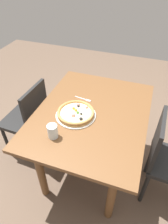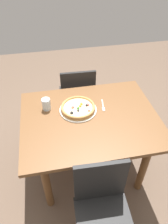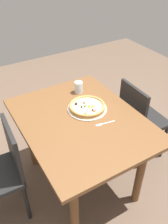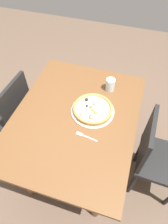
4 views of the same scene
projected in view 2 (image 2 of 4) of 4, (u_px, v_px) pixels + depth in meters
The scene contains 8 objects.
ground_plane at pixel (89, 168), 2.39m from camera, with size 6.00×6.00×0.00m, color brown.
dining_table at pixel (90, 127), 1.96m from camera, with size 1.21×0.94×0.78m.
chair_near at pixel (77, 96), 2.56m from camera, with size 0.41×0.41×0.90m.
chair_far at pixel (102, 210), 1.55m from camera, with size 0.42×0.42×0.90m.
plate at pixel (78, 110), 1.94m from camera, with size 0.34×0.34×0.01m, color silver.
pizza at pixel (78, 108), 1.93m from camera, with size 0.31×0.31×0.05m.
fork at pixel (103, 106), 1.99m from camera, with size 0.04×0.17×0.00m.
drinking_glass at pixel (46, 104), 1.92m from camera, with size 0.08×0.08×0.11m, color silver.
Camera 2 is at (0.32, 1.33, 2.06)m, focal length 34.24 mm.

